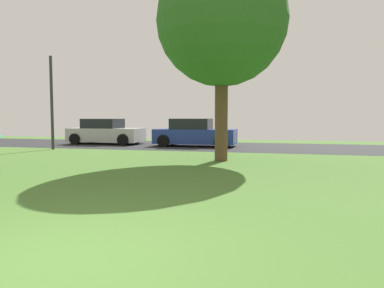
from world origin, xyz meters
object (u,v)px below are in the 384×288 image
object	(u,v)px
oak_tree_center	(222,21)
parked_car_blue	(194,134)
parked_car_silver	(106,132)
street_lamp_post	(52,103)

from	to	relation	value
oak_tree_center	parked_car_blue	size ratio (longest dim) A/B	1.68
oak_tree_center	parked_car_silver	world-z (taller)	oak_tree_center
parked_car_blue	street_lamp_post	world-z (taller)	street_lamp_post
oak_tree_center	parked_car_blue	world-z (taller)	oak_tree_center
parked_car_silver	parked_car_blue	xyz separation A→B (m)	(5.46, -0.42, 0.01)
street_lamp_post	oak_tree_center	bearing A→B (deg)	-16.37
street_lamp_post	parked_car_silver	bearing A→B (deg)	78.82
oak_tree_center	street_lamp_post	size ratio (longest dim) A/B	1.62
parked_car_blue	street_lamp_post	bearing A→B (deg)	-150.50
parked_car_blue	street_lamp_post	xyz separation A→B (m)	(-6.24, -3.53, 1.57)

